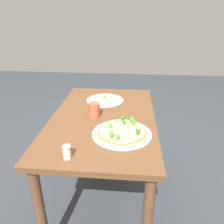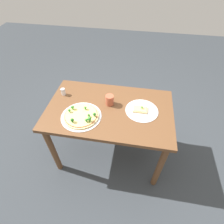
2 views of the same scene
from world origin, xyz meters
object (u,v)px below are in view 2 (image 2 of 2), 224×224
at_px(dining_table, 110,117).
at_px(drinking_cup, 110,100).
at_px(condiment_shaker, 63,92).
at_px(pizza_tray_slice, 141,110).
at_px(pizza_tray_whole, 81,116).

xyz_separation_m(dining_table, drinking_cup, (0.01, -0.06, 0.16)).
bearing_deg(condiment_shaker, drinking_cup, 172.94).
bearing_deg(dining_table, condiment_shaker, -13.98).
relative_size(dining_table, drinking_cup, 11.61).
distance_m(pizza_tray_slice, drinking_cup, 0.32).
xyz_separation_m(pizza_tray_slice, drinking_cup, (0.31, -0.04, 0.05)).
height_order(dining_table, condiment_shaker, condiment_shaker).
relative_size(drinking_cup, condiment_shaker, 1.41).
distance_m(dining_table, pizza_tray_slice, 0.32).
distance_m(dining_table, condiment_shaker, 0.54).
height_order(pizza_tray_slice, drinking_cup, drinking_cup).
distance_m(dining_table, drinking_cup, 0.18).
height_order(pizza_tray_whole, condiment_shaker, condiment_shaker).
xyz_separation_m(pizza_tray_slice, condiment_shaker, (0.81, -0.10, 0.03)).
height_order(dining_table, drinking_cup, drinking_cup).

